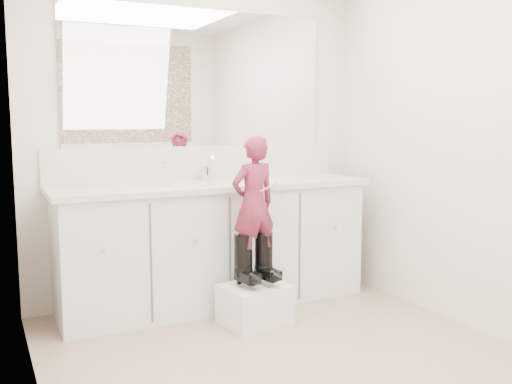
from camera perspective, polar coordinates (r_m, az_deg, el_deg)
floor at (r=3.24m, az=4.50°, el=-17.16°), size 3.00×3.00×0.00m
wall_back at (r=4.31m, az=-5.64°, el=5.39°), size 2.60×0.00×2.60m
wall_left at (r=2.54m, az=-21.32°, el=3.62°), size 0.00×3.00×3.00m
wall_right at (r=3.79m, az=21.89°, el=4.65°), size 0.00×3.00×3.00m
vanity_cabinet at (r=4.15m, az=-4.16°, el=-5.46°), size 2.20×0.55×0.85m
countertop at (r=4.06m, az=-4.14°, el=0.63°), size 2.28×0.58×0.04m
backsplash at (r=4.30m, az=-5.54°, el=2.93°), size 2.28×0.03×0.25m
mirror at (r=4.31m, az=-5.66°, el=11.25°), size 2.00×0.02×1.00m
faucet at (r=4.21m, az=-4.99°, el=1.81°), size 0.08×0.08×0.10m
cup at (r=4.15m, az=-0.01°, el=1.78°), size 0.11×0.11×0.10m
soap_bottle at (r=3.92m, az=-9.15°, el=1.89°), size 0.10×0.11×0.17m
step_stool at (r=3.82m, az=-0.11°, el=-11.18°), size 0.45×0.39×0.26m
boot_left at (r=3.72m, az=-1.29°, el=-6.84°), size 0.15×0.24×0.34m
boot_right at (r=3.78m, az=0.78°, el=-6.60°), size 0.15×0.24×0.34m
toddler at (r=3.68m, az=-0.25°, el=-1.18°), size 0.34×0.25×0.87m
toothbrush at (r=3.62m, az=1.30°, el=0.50°), size 0.14×0.03×0.06m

